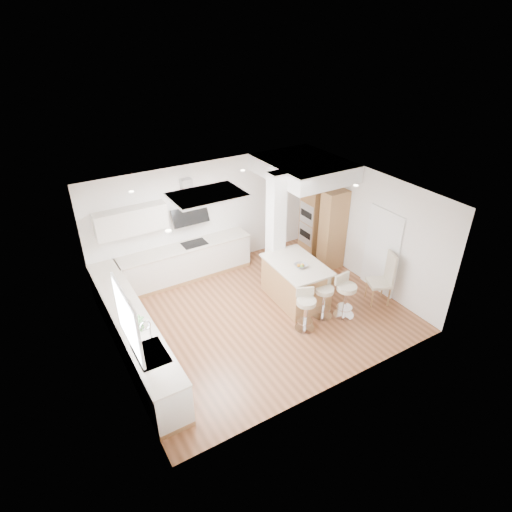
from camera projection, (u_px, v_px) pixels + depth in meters
ground at (258, 314)px, 9.50m from camera, size 6.00×6.00×0.00m
ceiling at (258, 314)px, 9.50m from camera, size 6.00×5.00×0.02m
wall_back at (207, 216)px, 10.67m from camera, size 6.00×0.04×2.80m
wall_left at (112, 304)px, 7.47m from camera, size 0.04×5.00×2.80m
wall_right at (366, 227)px, 10.15m from camera, size 0.04×5.00×2.80m
skylight at (207, 195)px, 8.22m from camera, size 4.10×2.10×0.06m
window_left at (127, 317)px, 6.67m from camera, size 0.06×1.28×1.07m
doorway_right at (381, 252)px, 9.89m from camera, size 0.05×1.00×2.10m
counter_left at (133, 333)px, 8.24m from camera, size 0.63×4.50×1.35m
counter_back at (179, 255)px, 10.41m from camera, size 3.62×0.63×2.50m
pillar at (276, 230)px, 9.98m from camera, size 0.35×0.35×2.80m
soffit at (303, 168)px, 10.19m from camera, size 1.78×2.20×0.40m
oven_column at (322, 224)px, 11.09m from camera, size 0.63×1.21×2.10m
peninsula at (296, 281)px, 9.76m from camera, size 1.11×1.62×1.03m
bar_stool_a at (306, 308)px, 8.81m from camera, size 0.56×0.56×0.95m
bar_stool_b at (324, 296)px, 9.19m from camera, size 0.55×0.55×0.95m
bar_stool_c at (345, 294)px, 9.19m from camera, size 0.48×0.48×1.00m
dining_chair at (385, 277)px, 9.59m from camera, size 0.64×0.64×1.25m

